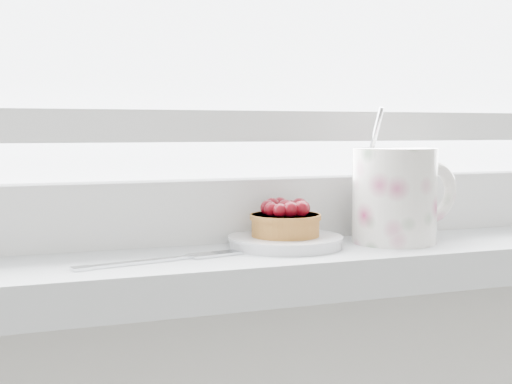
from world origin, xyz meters
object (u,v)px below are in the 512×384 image
saucer (285,242)px  raspberry_tart (285,220)px  floral_mug (397,193)px  fork (160,260)px

saucer → raspberry_tart: (0.00, 0.00, 0.02)m
saucer → floral_mug: (0.13, -0.01, 0.05)m
saucer → fork: saucer is taller
raspberry_tart → fork: raspberry_tart is taller
raspberry_tart → fork: (-0.15, -0.03, -0.03)m
raspberry_tart → floral_mug: (0.13, -0.01, 0.03)m
raspberry_tart → fork: bearing=-166.8°
saucer → floral_mug: bearing=-6.2°
raspberry_tart → fork: 0.15m
raspberry_tart → floral_mug: size_ratio=0.50×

